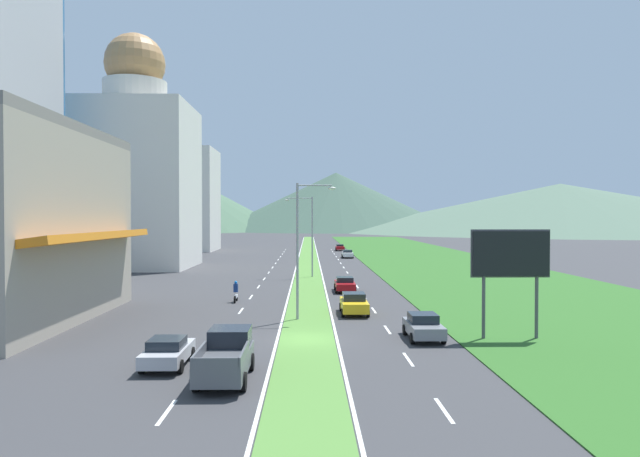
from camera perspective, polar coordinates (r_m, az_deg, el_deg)
ground_plane at (r=34.14m, az=-1.29°, el=-10.98°), size 600.00×600.00×0.00m
grass_median at (r=93.66m, az=-1.17°, el=-3.28°), size 3.20×240.00×0.06m
grass_verge_right at (r=95.87m, az=11.26°, el=-3.20°), size 24.00×240.00×0.06m
lane_dash_left_1 at (r=22.82m, az=-14.92°, el=-17.14°), size 0.16×2.80×0.01m
lane_dash_left_2 at (r=30.03m, az=-11.34°, el=-12.67°), size 0.16×2.80×0.01m
lane_dash_left_3 at (r=37.42m, az=-9.22°, el=-9.91°), size 0.16×2.80×0.01m
lane_dash_left_4 at (r=44.90m, az=-7.83°, el=-8.07°), size 0.16×2.80×0.01m
lane_dash_left_5 at (r=52.43m, az=-6.84°, el=-6.74°), size 0.16×2.80×0.01m
lane_dash_left_6 at (r=59.99m, az=-6.11°, el=-5.75°), size 0.16×2.80×0.01m
lane_dash_left_7 at (r=67.57m, az=-5.54°, el=-4.98°), size 0.16×2.80×0.01m
lane_dash_left_8 at (r=75.17m, az=-5.09°, el=-4.37°), size 0.16×2.80×0.01m
lane_dash_left_9 at (r=82.78m, az=-4.72°, el=-3.87°), size 0.16×2.80×0.01m
lane_dash_left_10 at (r=90.40m, az=-4.41°, el=-3.45°), size 0.16×2.80×0.01m
lane_dash_left_11 at (r=98.03m, az=-4.15°, el=-3.10°), size 0.16×2.80×0.01m
lane_dash_left_12 at (r=105.65m, az=-3.93°, el=-2.80°), size 0.16×2.80×0.01m
lane_dash_left_13 at (r=113.29m, az=-3.74°, el=-2.54°), size 0.16×2.80×0.01m
lane_dash_left_14 at (r=120.92m, az=-3.57°, el=-2.31°), size 0.16×2.80×0.01m
lane_dash_left_15 at (r=128.56m, az=-3.43°, el=-2.11°), size 0.16×2.80×0.01m
lane_dash_right_1 at (r=22.77m, az=12.16°, el=-17.17°), size 0.16×2.80×0.01m
lane_dash_right_2 at (r=29.99m, az=8.72°, el=-12.67°), size 0.16×2.80×0.01m
lane_dash_right_3 at (r=37.39m, az=6.69°, el=-9.92°), size 0.16×2.80×0.01m
lane_dash_right_4 at (r=44.87m, az=5.35°, el=-8.07°), size 0.16×2.80×0.01m
lane_dash_right_5 at (r=52.41m, az=4.40°, el=-6.74°), size 0.16×2.80×0.01m
lane_dash_right_6 at (r=59.97m, az=3.70°, el=-5.75°), size 0.16×2.80×0.01m
lane_dash_right_7 at (r=67.56m, az=3.15°, el=-4.98°), size 0.16×2.80×0.01m
lane_dash_right_8 at (r=75.16m, az=2.72°, el=-4.37°), size 0.16×2.80×0.01m
lane_dash_right_9 at (r=82.77m, az=2.36°, el=-3.87°), size 0.16×2.80×0.01m
lane_dash_right_10 at (r=90.39m, az=2.07°, el=-3.45°), size 0.16×2.80×0.01m
lane_dash_right_11 at (r=98.01m, az=1.82°, el=-3.10°), size 0.16×2.80×0.01m
lane_dash_right_12 at (r=105.64m, az=1.61°, el=-2.80°), size 0.16×2.80×0.01m
lane_dash_right_13 at (r=113.28m, az=1.43°, el=-2.54°), size 0.16×2.80×0.01m
lane_dash_right_14 at (r=120.91m, az=1.27°, el=-2.31°), size 0.16×2.80×0.01m
lane_dash_right_15 at (r=128.55m, az=1.12°, el=-2.11°), size 0.16×2.80×0.01m
edge_line_median_left at (r=93.68m, az=-2.24°, el=-3.29°), size 0.16×240.00×0.01m
edge_line_median_right at (r=93.68m, az=-0.10°, el=-3.29°), size 0.16×240.00×0.01m
domed_building at (r=87.01m, az=-17.78°, el=5.35°), size 15.99×15.99×33.40m
midrise_colored at (r=128.96m, az=-13.52°, el=2.77°), size 14.70×14.70×22.03m
hill_far_left at (r=342.81m, az=-17.42°, el=3.59°), size 168.90×168.90×44.98m
hill_far_center at (r=327.67m, az=1.59°, el=2.69°), size 137.90×137.90×32.81m
hill_far_right at (r=323.93m, az=22.66°, el=1.92°), size 239.01×239.01×24.85m
street_lamp_near at (r=40.04m, az=-1.84°, el=-1.33°), size 2.77×0.32×9.53m
street_lamp_mid at (r=68.92m, az=-1.08°, el=-0.24°), size 3.36×0.46×9.62m
billboard_roadside at (r=35.47m, az=18.34°, el=-2.84°), size 4.67×0.28×6.45m
car_0 at (r=29.09m, az=-14.84°, el=-11.69°), size 1.98×4.15×1.39m
car_1 at (r=102.45m, az=2.74°, el=-2.51°), size 1.97×4.34×1.41m
car_2 at (r=43.03m, az=3.38°, el=-7.41°), size 2.02×4.35×1.55m
car_3 at (r=34.78m, az=10.19°, el=-9.50°), size 1.98×4.10×1.49m
car_4 at (r=124.81m, az=1.98°, el=-1.88°), size 1.89×4.49×1.37m
car_5 at (r=55.83m, az=2.47°, el=-5.52°), size 1.98×4.30×1.40m
pickup_truck_0 at (r=26.46m, az=-9.25°, el=-12.37°), size 2.18×5.40×2.00m
motorcycle_rider at (r=49.47m, az=-8.33°, el=-6.35°), size 0.36×2.00×1.80m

